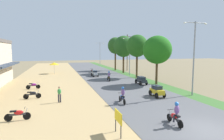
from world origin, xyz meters
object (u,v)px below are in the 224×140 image
car_hatchback_yellow (157,91)px  car_sedan_charcoal (141,80)px  streetlamp_near (194,54)px  utility_pole_near (127,52)px  median_tree_nearest (157,50)px  median_tree_second (137,46)px  street_signboard (118,118)px  car_sedan_silver (95,73)px  motorbike_ahead_third (109,76)px  motorbike_ahead_fourth (92,71)px  motorbike_ahead_second (122,95)px  motorbike_foreground_rider (175,114)px  median_tree_fourth (115,46)px  vendor_umbrella (54,64)px  median_tree_third (124,47)px  parked_motorbike_third (33,85)px  pedestrian_on_shoulder (59,93)px  streetlamp_mid (130,53)px  streetlamp_far (100,52)px  parked_motorbike_second (32,94)px  parked_motorbike_nearest (18,114)px

car_hatchback_yellow → car_sedan_charcoal: car_hatchback_yellow is taller
streetlamp_near → utility_pole_near: bearing=84.3°
median_tree_nearest → car_hatchback_yellow: bearing=-119.9°
median_tree_second → utility_pole_near: bearing=76.6°
street_signboard → car_hatchback_yellow: size_ratio=0.75×
median_tree_second → car_sedan_silver: size_ratio=3.58×
motorbike_ahead_third → motorbike_ahead_fourth: motorbike_ahead_third is taller
motorbike_ahead_second → utility_pole_near: bearing=67.6°
motorbike_foreground_rider → car_sedan_silver: bearing=91.1°
utility_pole_near → motorbike_foreground_rider: (-9.91, -34.12, -3.97)m
median_tree_fourth → car_sedan_silver: bearing=-127.2°
vendor_umbrella → median_tree_third: 16.04m
parked_motorbike_third → car_sedan_charcoal: 15.34m
parked_motorbike_third → pedestrian_on_shoulder: 8.37m
motorbike_foreground_rider → motorbike_ahead_fourth: (0.14, 31.55, -0.28)m
streetlamp_mid → streetlamp_far: streetlamp_far is taller
car_hatchback_yellow → car_sedan_silver: size_ratio=0.89×
streetlamp_near → streetlamp_mid: size_ratio=1.06×
median_tree_third → pedestrian_on_shoulder: bearing=-124.7°
streetlamp_near → motorbike_ahead_fourth: bearing=105.9°
parked_motorbike_second → median_tree_nearest: median_tree_nearest is taller
parked_motorbike_second → parked_motorbike_third: 5.39m
median_tree_third → streetlamp_far: bearing=89.7°
median_tree_nearest → motorbike_ahead_fourth: median_tree_nearest is taller
pedestrian_on_shoulder → car_hatchback_yellow: pedestrian_on_shoulder is taller
streetlamp_near → motorbike_ahead_fourth: (-7.05, 24.73, -4.27)m
median_tree_nearest → car_sedan_silver: median_tree_nearest is taller
parked_motorbike_third → motorbike_ahead_fourth: (10.89, 15.67, 0.02)m
streetlamp_near → car_sedan_silver: 20.47m
parked_motorbike_nearest → parked_motorbike_third: (-0.23, 11.77, 0.00)m
car_sedan_silver → motorbike_ahead_third: 6.31m
car_sedan_charcoal → motorbike_foreground_rider: (-4.54, -14.69, 0.11)m
motorbike_ahead_fourth → car_sedan_charcoal: bearing=-75.4°
parked_motorbike_third → streetlamp_far: streetlamp_far is taller
car_sedan_charcoal → car_sedan_silver: bearing=115.3°
car_hatchback_yellow → median_tree_second: bearing=74.3°
parked_motorbike_third → streetlamp_far: bearing=64.4°
street_signboard → median_tree_second: 24.96m
parked_motorbike_nearest → median_tree_second: (17.44, 17.44, 5.49)m
car_sedan_silver → motorbike_foreground_rider: 25.35m
parked_motorbike_third → vendor_umbrella: (2.55, 16.52, 1.75)m
street_signboard → vendor_umbrella: (-3.97, 32.64, 1.20)m
streetlamp_mid → motorbike_ahead_third: streetlamp_mid is taller
streetlamp_far → motorbike_foreground_rider: streetlamp_far is taller
car_sedan_charcoal → motorbike_ahead_fourth: size_ratio=1.26×
street_signboard → median_tree_third: bearing=69.0°
motorbike_ahead_third → utility_pole_near: bearing=58.4°
median_tree_second → median_tree_third: median_tree_third is taller
vendor_umbrella → streetlamp_near: size_ratio=0.30×
street_signboard → motorbike_ahead_third: bearing=75.8°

